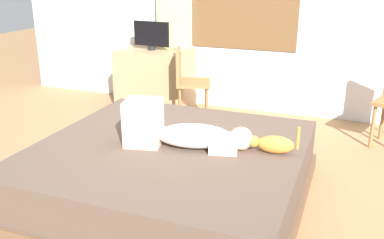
# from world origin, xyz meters

# --- Properties ---
(ground_plane) EXTENTS (16.00, 16.00, 0.00)m
(ground_plane) POSITION_xyz_m (0.00, 0.00, 0.00)
(ground_plane) COLOR olive
(bed) EXTENTS (1.98, 1.93, 0.45)m
(bed) POSITION_xyz_m (0.04, -0.04, 0.22)
(bed) COLOR brown
(bed) RESTS_ON ground
(person_lying) EXTENTS (0.94, 0.44, 0.34)m
(person_lying) POSITION_xyz_m (0.13, -0.02, 0.57)
(person_lying) COLOR silver
(person_lying) RESTS_ON bed
(cat) EXTENTS (0.36, 0.14, 0.21)m
(cat) POSITION_xyz_m (0.78, 0.10, 0.52)
(cat) COLOR #C67A2D
(cat) RESTS_ON bed
(desk) EXTENTS (0.90, 0.56, 0.74)m
(desk) POSITION_xyz_m (-1.09, 2.04, 0.37)
(desk) COLOR #997A56
(desk) RESTS_ON ground
(tv_monitor) EXTENTS (0.48, 0.10, 0.35)m
(tv_monitor) POSITION_xyz_m (-1.13, 2.04, 0.92)
(tv_monitor) COLOR black
(tv_monitor) RESTS_ON desk
(cup) EXTENTS (0.08, 0.08, 0.10)m
(cup) POSITION_xyz_m (-0.79, 2.12, 0.79)
(cup) COLOR white
(cup) RESTS_ON desk
(chair_by_desk) EXTENTS (0.49, 0.49, 0.86)m
(chair_by_desk) POSITION_xyz_m (-0.51, 1.69, 0.51)
(chair_by_desk) COLOR brown
(chair_by_desk) RESTS_ON ground
(curtain_left) EXTENTS (0.44, 0.06, 2.60)m
(curtain_left) POSITION_xyz_m (-0.95, 2.32, 1.30)
(curtain_left) COLOR #ADCC75
(curtain_left) RESTS_ON ground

